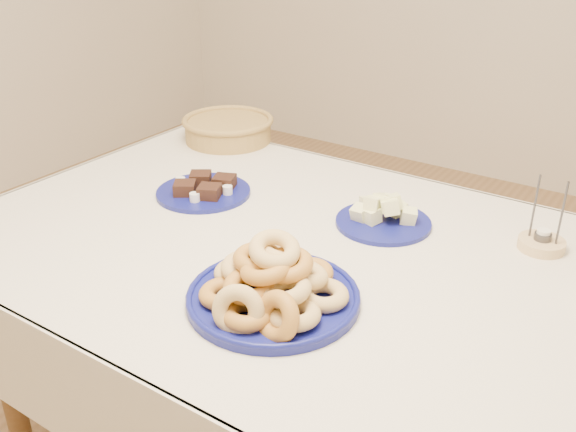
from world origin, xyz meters
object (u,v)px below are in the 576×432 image
object	(u,v)px
melon_plate	(383,215)
candle_holder	(542,242)
wicker_basket	(228,128)
donut_platter	(272,286)
dining_table	(299,284)
brownie_plate	(204,190)

from	to	relation	value
melon_plate	candle_holder	xyz separation A→B (m)	(0.37, 0.09, -0.01)
melon_plate	candle_holder	distance (m)	0.38
wicker_basket	candle_holder	distance (m)	1.10
donut_platter	dining_table	bearing A→B (deg)	110.33
wicker_basket	candle_holder	world-z (taller)	candle_holder
wicker_basket	dining_table	bearing A→B (deg)	-38.79
dining_table	melon_plate	distance (m)	0.28
brownie_plate	donut_platter	bearing A→B (deg)	-35.48
wicker_basket	candle_holder	size ratio (longest dim) A/B	2.17
brownie_plate	wicker_basket	xyz separation A→B (m)	(-0.23, 0.39, 0.03)
brownie_plate	wicker_basket	bearing A→B (deg)	120.16
donut_platter	melon_plate	size ratio (longest dim) A/B	1.49
wicker_basket	donut_platter	bearing A→B (deg)	-46.14
wicker_basket	brownie_plate	bearing A→B (deg)	-59.84
donut_platter	brownie_plate	distance (m)	0.58
donut_platter	candle_holder	xyz separation A→B (m)	(0.39, 0.54, -0.03)
melon_plate	wicker_basket	world-z (taller)	melon_plate
donut_platter	candle_holder	size ratio (longest dim) A/B	2.31
melon_plate	brownie_plate	xyz separation A→B (m)	(-0.50, -0.11, -0.01)
melon_plate	brownie_plate	size ratio (longest dim) A/B	0.82
donut_platter	melon_plate	world-z (taller)	donut_platter
brownie_plate	candle_holder	xyz separation A→B (m)	(0.86, 0.21, 0.00)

